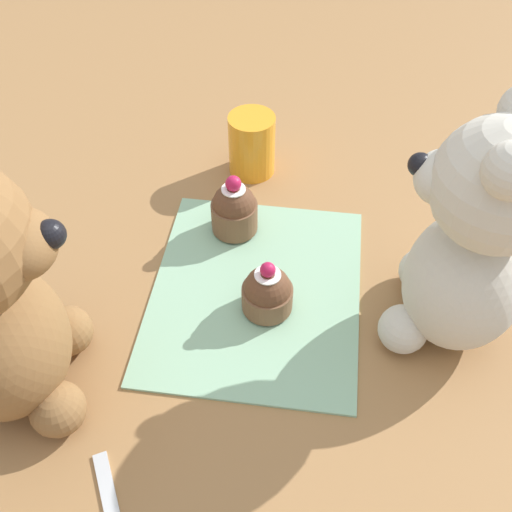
# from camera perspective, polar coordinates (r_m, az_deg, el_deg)

# --- Properties ---
(ground_plane) EXTENTS (4.00, 4.00, 0.00)m
(ground_plane) POSITION_cam_1_polar(r_m,az_deg,el_deg) (0.63, 0.00, -3.44)
(ground_plane) COLOR #9E7042
(knitted_placemat) EXTENTS (0.26, 0.22, 0.01)m
(knitted_placemat) POSITION_cam_1_polar(r_m,az_deg,el_deg) (0.63, 0.00, -3.27)
(knitted_placemat) COLOR #8EBC99
(knitted_placemat) RESTS_ON ground_plane
(teddy_bear_cream) EXTENTS (0.15, 0.14, 0.25)m
(teddy_bear_cream) POSITION_cam_1_polar(r_m,az_deg,el_deg) (0.55, 20.07, 1.29)
(teddy_bear_cream) COLOR beige
(teddy_bear_cream) RESTS_ON ground_plane
(cupcake_near_cream_bear) EXTENTS (0.05, 0.05, 0.06)m
(cupcake_near_cream_bear) POSITION_cam_1_polar(r_m,az_deg,el_deg) (0.59, 1.08, -3.45)
(cupcake_near_cream_bear) COLOR brown
(cupcake_near_cream_bear) RESTS_ON knitted_placemat
(cupcake_near_tan_bear) EXTENTS (0.05, 0.05, 0.07)m
(cupcake_near_tan_bear) POSITION_cam_1_polar(r_m,az_deg,el_deg) (0.67, -2.09, 4.48)
(cupcake_near_tan_bear) COLOR brown
(cupcake_near_tan_bear) RESTS_ON knitted_placemat
(juice_glass) EXTENTS (0.06, 0.06, 0.08)m
(juice_glass) POSITION_cam_1_polar(r_m,az_deg,el_deg) (0.75, -0.40, 10.57)
(juice_glass) COLOR orange
(juice_glass) RESTS_ON ground_plane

